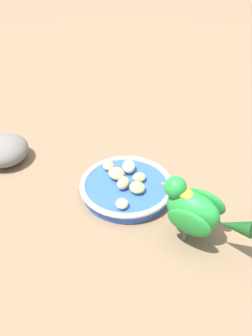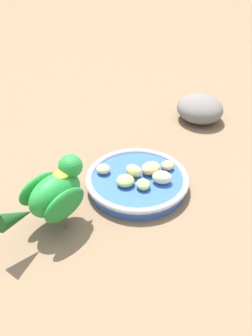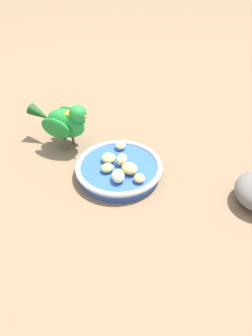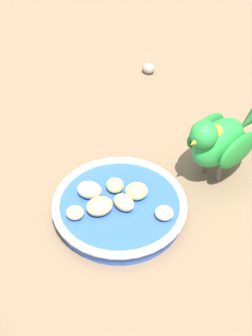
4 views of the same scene
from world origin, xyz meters
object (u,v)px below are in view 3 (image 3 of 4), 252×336
object	(u,v)px
apple_piece_2	(109,158)
apple_piece_3	(139,178)
feeding_bowl	(119,169)
apple_piece_0	(122,160)
apple_piece_1	(118,176)
apple_piece_5	(129,168)
apple_piece_6	(107,168)
parrot	(65,121)
apple_piece_4	(121,146)

from	to	relation	value
apple_piece_2	apple_piece_3	bearing A→B (deg)	-1.57
feeding_bowl	apple_piece_0	distance (m)	0.02
apple_piece_1	apple_piece_3	distance (m)	0.04
apple_piece_2	apple_piece_5	distance (m)	0.06
apple_piece_0	apple_piece_5	size ratio (longest dim) A/B	0.85
apple_piece_0	apple_piece_6	distance (m)	0.04
parrot	apple_piece_3	bearing A→B (deg)	-15.16
apple_piece_0	apple_piece_6	world-z (taller)	apple_piece_0
apple_piece_0	parrot	world-z (taller)	parrot
apple_piece_2	apple_piece_6	size ratio (longest dim) A/B	1.18
apple_piece_1	apple_piece_6	xyz separation A→B (m)	(-0.04, 0.00, -0.00)
apple_piece_3	apple_piece_2	bearing A→B (deg)	178.43
apple_piece_1	parrot	bearing A→B (deg)	173.08
apple_piece_4	apple_piece_0	bearing A→B (deg)	-43.28
feeding_bowl	apple_piece_1	xyz separation A→B (m)	(0.03, -0.03, 0.02)
apple_piece_1	apple_piece_3	world-z (taller)	apple_piece_1
apple_piece_1	apple_piece_4	world-z (taller)	apple_piece_1
apple_piece_5	apple_piece_6	bearing A→B (deg)	-142.40
apple_piece_0	apple_piece_2	xyz separation A→B (m)	(-0.03, -0.01, -0.00)
apple_piece_4	apple_piece_6	size ratio (longest dim) A/B	0.93
apple_piece_2	apple_piece_4	distance (m)	0.05
apple_piece_0	apple_piece_1	distance (m)	0.05
apple_piece_1	apple_piece_0	bearing A→B (deg)	126.67
apple_piece_3	parrot	xyz separation A→B (m)	(-0.23, -0.00, 0.04)
feeding_bowl	apple_piece_3	size ratio (longest dim) A/B	7.71
feeding_bowl	parrot	size ratio (longest dim) A/B	1.11
apple_piece_1	apple_piece_2	bearing A→B (deg)	153.18
apple_piece_1	parrot	xyz separation A→B (m)	(-0.20, 0.02, 0.04)
apple_piece_0	apple_piece_3	world-z (taller)	apple_piece_0
apple_piece_2	parrot	xyz separation A→B (m)	(-0.14, -0.01, 0.04)
apple_piece_6	apple_piece_0	bearing A→B (deg)	82.49
feeding_bowl	apple_piece_6	world-z (taller)	apple_piece_6
apple_piece_6	parrot	bearing A→B (deg)	173.23
apple_piece_0	parrot	xyz separation A→B (m)	(-0.17, -0.02, 0.04)
apple_piece_4	apple_piece_2	bearing A→B (deg)	-74.34
apple_piece_0	apple_piece_1	size ratio (longest dim) A/B	0.88
apple_piece_2	apple_piece_4	world-z (taller)	apple_piece_2
apple_piece_2	apple_piece_5	world-z (taller)	apple_piece_5
feeding_bowl	apple_piece_2	size ratio (longest dim) A/B	5.87
apple_piece_5	apple_piece_1	bearing A→B (deg)	-89.82
apple_piece_2	apple_piece_3	world-z (taller)	apple_piece_2
apple_piece_2	apple_piece_5	xyz separation A→B (m)	(0.06, 0.00, 0.00)
apple_piece_6	parrot	xyz separation A→B (m)	(-0.16, 0.02, 0.04)
apple_piece_0	parrot	distance (m)	0.17
apple_piece_6	apple_piece_1	bearing A→B (deg)	-7.58
apple_piece_6	parrot	distance (m)	0.17
apple_piece_0	apple_piece_3	distance (m)	0.07
apple_piece_2	apple_piece_5	bearing A→B (deg)	3.86
feeding_bowl	apple_piece_6	size ratio (longest dim) A/B	6.91
feeding_bowl	apple_piece_6	bearing A→B (deg)	-103.44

